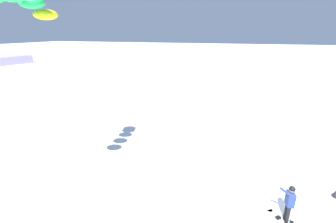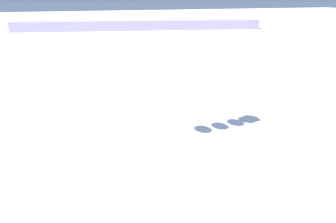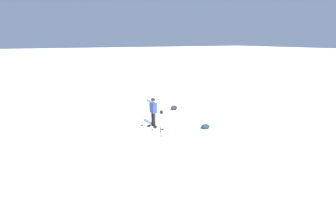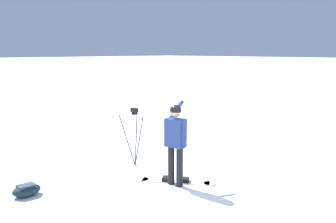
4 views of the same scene
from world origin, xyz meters
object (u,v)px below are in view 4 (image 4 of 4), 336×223
object	(u,v)px
gear_bag_small	(26,190)
snowboarder	(176,136)
camera_tripod	(134,125)
snowboard	(176,181)

from	to	relation	value
gear_bag_small	snowboarder	bearing A→B (deg)	146.44
snowboarder	gear_bag_small	xyz separation A→B (m)	(2.50, -1.66, -0.94)
camera_tripod	gear_bag_small	bearing A→B (deg)	-0.40
snowboarder	gear_bag_small	distance (m)	3.15
snowboard	camera_tripod	xyz separation A→B (m)	(-0.12, -1.52, 1.00)
camera_tripod	gear_bag_small	distance (m)	2.90
snowboard	camera_tripod	size ratio (longest dim) A/B	1.02
snowboard	camera_tripod	bearing A→B (deg)	-94.35
snowboard	gear_bag_small	world-z (taller)	gear_bag_small
camera_tripod	gear_bag_small	xyz separation A→B (m)	(2.75, -0.02, -0.91)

